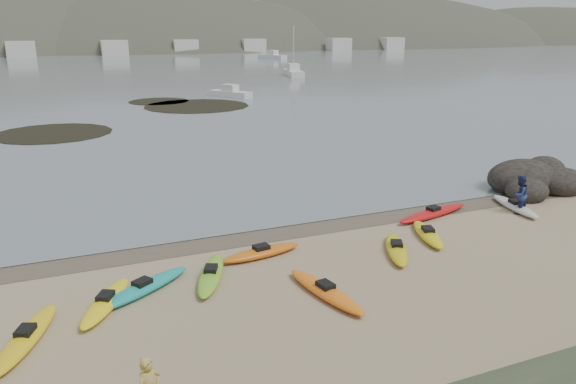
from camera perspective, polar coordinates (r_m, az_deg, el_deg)
name	(u,v)px	position (r m, az deg, el deg)	size (l,w,h in m)	color
ground	(288,226)	(23.40, 0.00, -3.52)	(600.00, 600.00, 0.00)	tan
wet_sand	(291,229)	(23.14, 0.29, -3.75)	(60.00, 60.00, 0.00)	brown
water	(59,41)	(320.43, -22.23, 14.00)	(1200.00, 1200.00, 0.00)	slate
kayaks	(308,258)	(19.90, 1.99, -6.74)	(21.87, 7.79, 0.34)	silver
person_east	(519,195)	(26.78, 22.46, -0.25)	(0.84, 0.66, 1.74)	navy
rock_cluster	(534,185)	(31.17, 23.76, 0.68)	(5.41, 4.00, 1.89)	black
kelp_mats	(150,113)	(55.63, -13.83, 7.85)	(23.78, 23.32, 0.04)	black
moored_boats	(106,71)	(102.87, -17.99, 11.65)	(87.44, 75.73, 1.27)	silver
far_hills	(184,90)	(220.79, -10.55, 10.11)	(550.00, 135.00, 80.00)	#384235
far_town	(100,48)	(165.96, -18.56, 13.70)	(199.00, 5.00, 4.00)	beige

